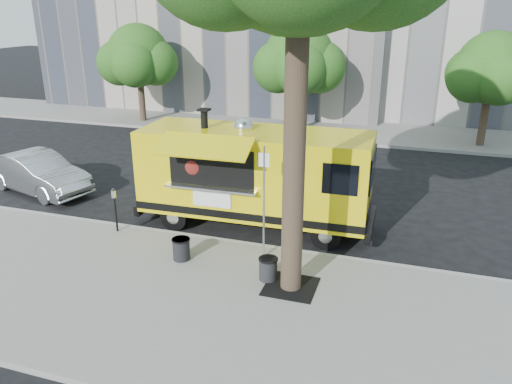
% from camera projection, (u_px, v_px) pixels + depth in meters
% --- Properties ---
extents(ground, '(120.00, 120.00, 0.00)m').
position_uv_depth(ground, '(230.00, 230.00, 15.01)').
color(ground, black).
rests_on(ground, ground).
extents(sidewalk, '(60.00, 6.00, 0.15)m').
position_uv_depth(sidewalk, '(167.00, 297.00, 11.42)').
color(sidewalk, gray).
rests_on(sidewalk, ground).
extents(curb, '(60.00, 0.14, 0.16)m').
position_uv_depth(curb, '(218.00, 241.00, 14.15)').
color(curb, '#999993').
rests_on(curb, ground).
extents(far_sidewalk, '(60.00, 5.00, 0.15)m').
position_uv_depth(far_sidewalk, '(318.00, 129.00, 27.01)').
color(far_sidewalk, gray).
rests_on(far_sidewalk, ground).
extents(tree_well, '(1.20, 1.20, 0.02)m').
position_uv_depth(tree_well, '(291.00, 286.00, 11.71)').
color(tree_well, black).
rests_on(tree_well, sidewalk).
extents(far_tree_a, '(3.42, 3.42, 5.36)m').
position_uv_depth(far_tree_a, '(138.00, 56.00, 27.54)').
color(far_tree_a, '#33261C').
rests_on(far_tree_a, far_sidewalk).
extents(far_tree_b, '(3.60, 3.60, 5.50)m').
position_uv_depth(far_tree_b, '(299.00, 59.00, 25.27)').
color(far_tree_b, '#33261C').
rests_on(far_tree_b, far_sidewalk).
extents(far_tree_c, '(3.24, 3.24, 5.21)m').
position_uv_depth(far_tree_c, '(492.00, 68.00, 22.44)').
color(far_tree_c, '#33261C').
rests_on(far_tree_c, far_sidewalk).
extents(sign_post, '(0.28, 0.06, 3.00)m').
position_uv_depth(sign_post, '(264.00, 196.00, 12.53)').
color(sign_post, silver).
rests_on(sign_post, sidewalk).
extents(parking_meter, '(0.11, 0.11, 1.33)m').
position_uv_depth(parking_meter, '(115.00, 205.00, 14.33)').
color(parking_meter, black).
rests_on(parking_meter, sidewalk).
extents(food_truck, '(7.14, 3.41, 3.50)m').
position_uv_depth(food_truck, '(254.00, 175.00, 14.77)').
color(food_truck, yellow).
rests_on(food_truck, ground).
extents(sedan, '(4.60, 2.64, 1.43)m').
position_uv_depth(sedan, '(38.00, 173.00, 17.87)').
color(sedan, '#B3B5BA').
rests_on(sedan, ground).
extents(trash_bin_left, '(0.47, 0.47, 0.56)m').
position_uv_depth(trash_bin_left, '(268.00, 268.00, 11.92)').
color(trash_bin_left, black).
rests_on(trash_bin_left, sidewalk).
extents(trash_bin_right, '(0.48, 0.48, 0.58)m').
position_uv_depth(trash_bin_right, '(181.00, 248.00, 12.89)').
color(trash_bin_right, black).
rests_on(trash_bin_right, sidewalk).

